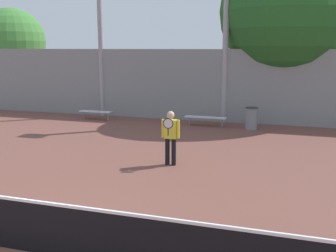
{
  "coord_description": "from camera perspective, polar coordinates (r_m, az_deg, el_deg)",
  "views": [
    {
      "loc": [
        4.25,
        -5.32,
        3.52
      ],
      "look_at": [
        0.45,
        6.91,
        0.95
      ],
      "focal_mm": 42.0,
      "sensor_mm": 36.0,
      "label": 1
    }
  ],
  "objects": [
    {
      "name": "ground_plane",
      "position": [
        7.67,
        -19.75,
        -16.71
      ],
      "size": [
        100.0,
        100.0,
        0.0
      ],
      "primitive_type": "plane",
      "color": "brown"
    },
    {
      "name": "light_pole_far_right",
      "position": [
        18.86,
        8.51,
        16.86
      ],
      "size": [
        0.9,
        0.6,
        9.38
      ],
      "color": "#939399",
      "rests_on": "ground_plane"
    },
    {
      "name": "bench_courtside_near",
      "position": [
        17.93,
        5.47,
        1.22
      ],
      "size": [
        1.91,
        0.4,
        0.42
      ],
      "color": "silver",
      "rests_on": "ground_plane"
    },
    {
      "name": "back_fence",
      "position": [
        19.09,
        4.32,
        5.9
      ],
      "size": [
        28.08,
        0.06,
        3.44
      ],
      "color": "gray",
      "rests_on": "ground_plane"
    },
    {
      "name": "tennis_net",
      "position": [
        7.45,
        -20.01,
        -13.32
      ],
      "size": [
        11.1,
        0.09,
        0.97
      ],
      "color": "#195128",
      "rests_on": "ground_plane"
    },
    {
      "name": "bench_courtside_far",
      "position": [
        19.81,
        -10.48,
        2.03
      ],
      "size": [
        1.66,
        0.4,
        0.42
      ],
      "color": "silver",
      "rests_on": "ground_plane"
    },
    {
      "name": "tree_green_broad",
      "position": [
        20.47,
        16.88,
        15.56
      ],
      "size": [
        6.47,
        6.47,
        8.44
      ],
      "color": "brown",
      "rests_on": "ground_plane"
    },
    {
      "name": "trash_bin",
      "position": [
        17.55,
        11.99,
        1.12
      ],
      "size": [
        0.55,
        0.55,
        0.96
      ],
      "color": "gray",
      "rests_on": "ground_plane"
    },
    {
      "name": "tree_green_tall",
      "position": [
        28.4,
        -21.65,
        11.35
      ],
      "size": [
        4.27,
        4.27,
        6.07
      ],
      "color": "brown",
      "rests_on": "ground_plane"
    },
    {
      "name": "tennis_player",
      "position": [
        11.8,
        0.37,
        -1.26
      ],
      "size": [
        0.56,
        0.41,
        1.66
      ],
      "rotation": [
        0.0,
        0.0,
        0.03
      ],
      "color": "black",
      "rests_on": "ground_plane"
    }
  ]
}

